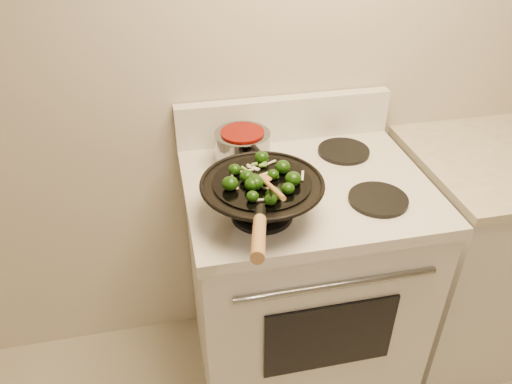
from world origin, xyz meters
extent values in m
plane|color=beige|center=(0.00, 1.50, 1.30)|extent=(3.50, 0.00, 3.50)
cube|color=white|center=(-0.03, 1.17, 0.44)|extent=(0.76, 0.64, 0.88)
cube|color=white|center=(-0.03, 1.17, 0.90)|extent=(0.78, 0.66, 0.04)
cube|color=white|center=(-0.03, 1.47, 1.00)|extent=(0.78, 0.05, 0.16)
cylinder|color=gray|center=(-0.03, 0.84, 0.78)|extent=(0.60, 0.02, 0.02)
cube|color=black|center=(-0.03, 0.84, 0.55)|extent=(0.42, 0.01, 0.28)
cylinder|color=black|center=(-0.21, 1.02, 0.93)|extent=(0.18, 0.18, 0.01)
cylinder|color=black|center=(0.15, 1.02, 0.93)|extent=(0.18, 0.18, 0.01)
cylinder|color=black|center=(-0.21, 1.32, 0.93)|extent=(0.18, 0.18, 0.01)
cylinder|color=black|center=(0.15, 1.32, 0.93)|extent=(0.18, 0.18, 0.01)
cube|color=white|center=(0.86, 1.20, 0.44)|extent=(0.87, 0.60, 0.88)
torus|color=black|center=(-0.21, 1.02, 1.03)|extent=(0.35, 0.35, 0.01)
cylinder|color=black|center=(-0.21, 1.02, 1.04)|extent=(0.28, 0.28, 0.01)
cylinder|color=black|center=(-0.26, 0.83, 1.07)|extent=(0.04, 0.06, 0.04)
cylinder|color=#A97642|center=(-0.28, 0.72, 1.10)|extent=(0.07, 0.19, 0.07)
ellipsoid|color=#133508|center=(-0.19, 1.12, 1.06)|extent=(0.04, 0.04, 0.04)
cylinder|color=#568831|center=(-0.17, 1.12, 1.05)|extent=(0.02, 0.02, 0.01)
ellipsoid|color=#133508|center=(-0.23, 0.99, 1.06)|extent=(0.04, 0.04, 0.04)
ellipsoid|color=#133508|center=(-0.24, 0.99, 1.06)|extent=(0.04, 0.04, 0.04)
ellipsoid|color=#133508|center=(-0.13, 0.99, 1.06)|extent=(0.05, 0.05, 0.04)
cylinder|color=#568831|center=(-0.12, 0.99, 1.05)|extent=(0.01, 0.01, 0.01)
ellipsoid|color=#133508|center=(-0.15, 0.95, 1.05)|extent=(0.04, 0.04, 0.03)
ellipsoid|color=#133508|center=(-0.28, 1.08, 1.05)|extent=(0.04, 0.04, 0.03)
ellipsoid|color=#133508|center=(-0.18, 1.03, 1.05)|extent=(0.03, 0.03, 0.03)
cylinder|color=#568831|center=(-0.17, 1.03, 1.05)|extent=(0.01, 0.02, 0.02)
ellipsoid|color=#133508|center=(-0.30, 1.00, 1.06)|extent=(0.05, 0.05, 0.04)
ellipsoid|color=#133508|center=(-0.25, 0.94, 1.05)|extent=(0.03, 0.03, 0.03)
ellipsoid|color=#133508|center=(-0.20, 0.93, 1.06)|extent=(0.04, 0.04, 0.04)
cylinder|color=#568831|center=(-0.18, 0.93, 1.05)|extent=(0.02, 0.02, 0.01)
ellipsoid|color=#133508|center=(-0.21, 0.91, 1.05)|extent=(0.03, 0.03, 0.03)
ellipsoid|color=#133508|center=(-0.14, 1.06, 1.06)|extent=(0.04, 0.04, 0.04)
ellipsoid|color=#133508|center=(-0.25, 1.03, 1.06)|extent=(0.04, 0.04, 0.03)
cylinder|color=#568831|center=(-0.24, 1.03, 1.05)|extent=(0.01, 0.02, 0.01)
ellipsoid|color=#133508|center=(-0.23, 1.01, 1.06)|extent=(0.04, 0.04, 0.03)
cube|color=white|center=(-0.24, 1.08, 1.04)|extent=(0.05, 0.01, 0.00)
cube|color=white|center=(-0.29, 1.06, 1.04)|extent=(0.01, 0.05, 0.00)
cube|color=white|center=(-0.09, 1.02, 1.04)|extent=(0.02, 0.05, 0.00)
cube|color=white|center=(-0.22, 1.09, 1.04)|extent=(0.03, 0.03, 0.00)
cube|color=white|center=(-0.23, 0.93, 1.04)|extent=(0.05, 0.01, 0.00)
cube|color=white|center=(-0.16, 1.11, 1.04)|extent=(0.04, 0.02, 0.00)
cube|color=white|center=(-0.22, 1.09, 1.04)|extent=(0.03, 0.04, 0.00)
cube|color=white|center=(-0.27, 1.09, 1.04)|extent=(0.04, 0.01, 0.00)
cube|color=white|center=(-0.19, 1.05, 1.04)|extent=(0.05, 0.02, 0.00)
cube|color=white|center=(-0.15, 1.05, 1.04)|extent=(0.04, 0.01, 0.00)
cube|color=white|center=(-0.22, 0.99, 1.04)|extent=(0.04, 0.03, 0.00)
cylinder|color=#54902E|center=(-0.19, 1.09, 1.05)|extent=(0.03, 0.02, 0.02)
cylinder|color=#54902E|center=(-0.19, 1.03, 1.05)|extent=(0.02, 0.02, 0.01)
cylinder|color=#54902E|center=(-0.19, 1.10, 1.05)|extent=(0.02, 0.02, 0.01)
cylinder|color=#54902E|center=(-0.21, 1.10, 1.05)|extent=(0.02, 0.02, 0.02)
cylinder|color=#54902E|center=(-0.25, 1.08, 1.05)|extent=(0.02, 0.02, 0.01)
sphere|color=beige|center=(-0.16, 1.04, 1.04)|extent=(0.01, 0.01, 0.01)
sphere|color=beige|center=(-0.28, 0.99, 1.04)|extent=(0.01, 0.01, 0.01)
sphere|color=beige|center=(-0.22, 1.09, 1.04)|extent=(0.01, 0.01, 0.01)
sphere|color=beige|center=(-0.18, 0.95, 1.04)|extent=(0.01, 0.01, 0.01)
ellipsoid|color=#A97642|center=(-0.21, 1.02, 1.05)|extent=(0.05, 0.04, 0.01)
cylinder|color=#A97642|center=(-0.21, 0.91, 1.09)|extent=(0.02, 0.21, 0.09)
cylinder|color=gray|center=(-0.21, 1.32, 0.99)|extent=(0.18, 0.18, 0.10)
cylinder|color=#6E0B05|center=(-0.21, 1.32, 1.04)|extent=(0.14, 0.14, 0.01)
cylinder|color=black|center=(-0.18, 1.17, 1.03)|extent=(0.04, 0.11, 0.02)
camera|label=1|loc=(-0.46, -0.11, 1.79)|focal=35.00mm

